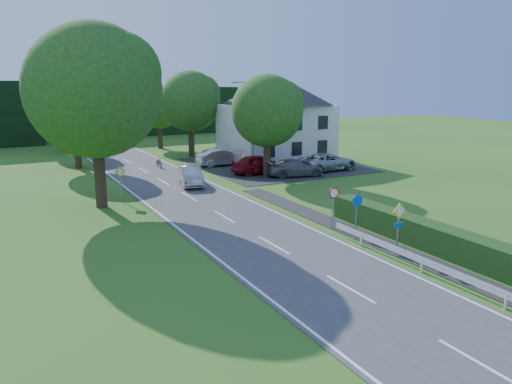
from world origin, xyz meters
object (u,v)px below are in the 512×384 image
parked_car_silver_b (327,162)px  moving_car (191,176)px  motorcycle (159,162)px  parasol (240,158)px  streetlight (251,123)px  parked_car_red (259,164)px  parked_car_silver_a (222,157)px  parked_car_grey (295,168)px

parked_car_silver_b → moving_car: bearing=88.4°
motorcycle → parasol: (6.78, -3.52, 0.36)m
streetlight → parked_car_silver_b: streetlight is taller
motorcycle → parked_car_red: (6.81, -7.22, 0.34)m
moving_car → parked_car_red: 7.31m
streetlight → parasol: bearing=81.6°
parked_car_silver_a → parasol: size_ratio=2.61×
parasol → motorcycle: bearing=152.5°
moving_car → parasol: bearing=51.1°
streetlight → moving_car: streetlight is taller
moving_car → parked_car_silver_b: 13.29m
streetlight → parked_car_silver_a: (-0.61, 4.93, -3.61)m
streetlight → parked_car_silver_a: streetlight is taller
parked_car_silver_a → parasol: bearing=-145.0°
moving_car → parked_car_red: size_ratio=0.91×
moving_car → streetlight: bearing=32.7°
parked_car_silver_a → parked_car_silver_b: (7.33, -6.93, -0.03)m
streetlight → parked_car_grey: bearing=-49.0°
moving_car → parked_car_silver_a: size_ratio=0.90×
parked_car_red → parked_car_grey: size_ratio=1.00×
streetlight → motorcycle: (-6.30, 6.71, -3.92)m
streetlight → parasol: 4.81m
moving_car → motorcycle: 9.10m
parked_car_red → parked_car_silver_b: (6.22, -1.49, -0.05)m
parked_car_red → parasol: bearing=5.7°
motorcycle → parked_car_silver_a: parked_car_silver_a is taller
parked_car_silver_a → parked_car_grey: (3.22, -7.93, -0.10)m
streetlight → parked_car_red: (0.50, -0.51, -3.58)m
streetlight → parked_car_silver_a: 6.13m
streetlight → parked_car_silver_b: bearing=-16.6°
moving_car → parked_car_grey: 9.19m
parked_car_grey → motorcycle: bearing=56.3°
parked_car_silver_a → streetlight: bearing=-169.9°
parked_car_grey → parked_car_silver_b: size_ratio=0.87×
moving_car → parked_car_grey: moving_car is taller
moving_car → parked_car_silver_b: bearing=14.4°
moving_car → parked_car_silver_a: 9.43m
streetlight → parked_car_red: 3.65m
streetlight → motorcycle: size_ratio=4.20×
parked_car_grey → parked_car_silver_a: bearing=35.9°
motorcycle → parked_car_silver_b: bearing=-30.6°
parked_car_silver_a → parked_car_silver_b: size_ratio=0.87×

